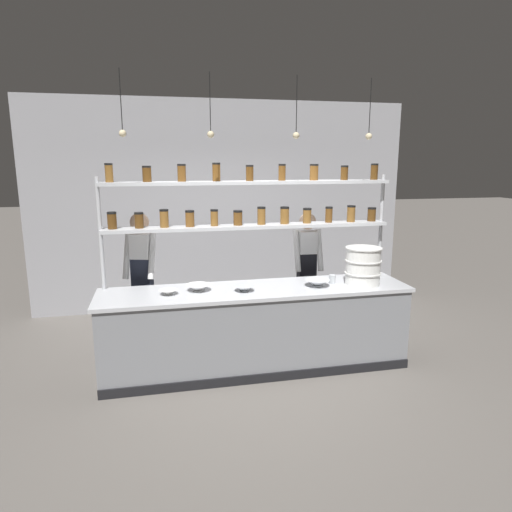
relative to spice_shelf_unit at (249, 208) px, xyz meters
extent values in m
plane|color=#5B5651|center=(0.00, -0.33, -1.75)|extent=(40.00, 40.00, 0.00)
cube|color=#939399|center=(0.00, 2.03, -0.17)|extent=(5.77, 0.12, 3.17)
cube|color=gray|center=(0.00, -0.33, -1.31)|extent=(3.31, 0.72, 0.88)
cube|color=#B7BABF|center=(0.00, -0.33, -0.85)|extent=(3.37, 0.76, 0.04)
cube|color=black|center=(0.00, -0.70, -1.70)|extent=(3.31, 0.03, 0.10)
cylinder|color=#B7BABF|center=(-1.60, 0.00, -0.70)|extent=(0.04, 0.04, 2.12)
cylinder|color=#B7BABF|center=(1.61, 0.00, -0.70)|extent=(0.04, 0.04, 2.12)
cube|color=#B7BABF|center=(0.00, 0.00, -0.20)|extent=(3.21, 0.28, 0.04)
cylinder|color=#513314|center=(-1.47, 0.00, -0.10)|extent=(0.10, 0.10, 0.16)
cylinder|color=black|center=(-1.47, 0.00, -0.01)|extent=(0.10, 0.10, 0.02)
cylinder|color=#513314|center=(-1.20, 0.00, -0.11)|extent=(0.09, 0.09, 0.15)
cylinder|color=black|center=(-1.20, 0.00, -0.02)|extent=(0.10, 0.10, 0.02)
cylinder|color=brown|center=(-0.94, 0.00, -0.10)|extent=(0.09, 0.09, 0.18)
cylinder|color=black|center=(-0.94, 0.00, 0.00)|extent=(0.10, 0.10, 0.02)
cylinder|color=brown|center=(-0.66, 0.00, -0.11)|extent=(0.10, 0.10, 0.16)
cylinder|color=black|center=(-0.66, 0.00, -0.02)|extent=(0.10, 0.10, 0.02)
cylinder|color=brown|center=(-0.40, 0.00, -0.10)|extent=(0.08, 0.08, 0.16)
cylinder|color=black|center=(-0.40, 0.00, -0.01)|extent=(0.08, 0.08, 0.02)
cylinder|color=brown|center=(-0.13, 0.00, -0.11)|extent=(0.10, 0.10, 0.15)
cylinder|color=black|center=(-0.13, 0.00, -0.03)|extent=(0.10, 0.10, 0.02)
cylinder|color=brown|center=(0.14, 0.00, -0.10)|extent=(0.09, 0.09, 0.18)
cylinder|color=black|center=(0.14, 0.00, 0.00)|extent=(0.09, 0.09, 0.02)
cylinder|color=brown|center=(0.41, 0.00, -0.10)|extent=(0.10, 0.10, 0.17)
cylinder|color=black|center=(0.41, 0.00, 0.00)|extent=(0.10, 0.10, 0.02)
cylinder|color=brown|center=(0.68, 0.00, -0.11)|extent=(0.10, 0.10, 0.15)
cylinder|color=black|center=(0.68, 0.00, -0.02)|extent=(0.10, 0.10, 0.02)
cylinder|color=brown|center=(0.94, 0.00, -0.10)|extent=(0.08, 0.08, 0.16)
cylinder|color=black|center=(0.94, 0.00, -0.01)|extent=(0.08, 0.08, 0.02)
cylinder|color=brown|center=(1.22, 0.00, -0.10)|extent=(0.09, 0.09, 0.17)
cylinder|color=black|center=(1.22, 0.00, 0.00)|extent=(0.10, 0.10, 0.02)
cylinder|color=#513314|center=(1.48, 0.00, -0.11)|extent=(0.10, 0.10, 0.14)
cylinder|color=black|center=(1.48, 0.00, -0.03)|extent=(0.10, 0.10, 0.02)
cube|color=#B7BABF|center=(0.00, 0.00, 0.28)|extent=(3.21, 0.28, 0.04)
cylinder|color=brown|center=(-1.47, 0.00, 0.39)|extent=(0.08, 0.08, 0.17)
cylinder|color=black|center=(-1.47, 0.00, 0.49)|extent=(0.08, 0.08, 0.02)
cylinder|color=#513314|center=(-1.10, 0.00, 0.38)|extent=(0.09, 0.09, 0.15)
cylinder|color=black|center=(-1.10, 0.00, 0.46)|extent=(0.09, 0.09, 0.02)
cylinder|color=brown|center=(-0.73, 0.00, 0.39)|extent=(0.09, 0.09, 0.16)
cylinder|color=black|center=(-0.73, 0.00, 0.48)|extent=(0.09, 0.09, 0.02)
cylinder|color=brown|center=(-0.36, 0.00, 0.39)|extent=(0.09, 0.09, 0.18)
cylinder|color=black|center=(-0.36, 0.00, 0.49)|extent=(0.09, 0.09, 0.02)
cylinder|color=#513314|center=(0.01, 0.00, 0.38)|extent=(0.08, 0.08, 0.15)
cylinder|color=black|center=(0.01, 0.00, 0.47)|extent=(0.09, 0.09, 0.02)
cylinder|color=brown|center=(0.37, 0.00, 0.38)|extent=(0.08, 0.08, 0.16)
cylinder|color=black|center=(0.37, 0.00, 0.48)|extent=(0.08, 0.08, 0.02)
cylinder|color=brown|center=(0.75, 0.00, 0.38)|extent=(0.10, 0.10, 0.16)
cylinder|color=black|center=(0.75, 0.00, 0.47)|extent=(0.10, 0.10, 0.02)
cylinder|color=#513314|center=(1.11, 0.00, 0.37)|extent=(0.08, 0.08, 0.14)
cylinder|color=black|center=(1.11, 0.00, 0.46)|extent=(0.09, 0.09, 0.02)
cylinder|color=#513314|center=(1.49, 0.00, 0.39)|extent=(0.08, 0.08, 0.17)
cylinder|color=black|center=(1.49, 0.00, 0.48)|extent=(0.09, 0.09, 0.02)
cylinder|color=black|center=(-1.29, 0.36, -1.34)|extent=(0.11, 0.11, 0.82)
cylinder|color=black|center=(-1.13, 0.32, -1.34)|extent=(0.11, 0.11, 0.82)
cube|color=#232838|center=(-1.21, 0.34, -0.76)|extent=(0.26, 0.22, 0.35)
cube|color=white|center=(-1.21, 0.34, -0.44)|extent=(0.26, 0.23, 0.29)
sphere|color=tan|center=(-1.21, 0.34, -0.17)|extent=(0.22, 0.22, 0.22)
cylinder|color=white|center=(-1.36, 0.32, -0.54)|extent=(0.13, 0.26, 0.54)
cylinder|color=white|center=(-1.09, 0.24, -0.54)|extent=(0.13, 0.26, 0.54)
cylinder|color=black|center=(0.74, 0.41, -1.36)|extent=(0.11, 0.11, 0.79)
cylinder|color=black|center=(0.90, 0.40, -1.36)|extent=(0.11, 0.11, 0.79)
cube|color=black|center=(0.82, 0.40, -0.79)|extent=(0.23, 0.18, 0.34)
cube|color=white|center=(0.82, 0.40, -0.48)|extent=(0.23, 0.19, 0.28)
sphere|color=beige|center=(0.82, 0.40, -0.22)|extent=(0.21, 0.21, 0.21)
cylinder|color=white|center=(0.67, 0.35, -0.58)|extent=(0.08, 0.25, 0.52)
cylinder|color=white|center=(0.96, 0.33, -0.58)|extent=(0.08, 0.25, 0.52)
cylinder|color=white|center=(1.20, -0.42, -0.77)|extent=(0.38, 0.38, 0.13)
cylinder|color=silver|center=(1.20, -0.42, -0.70)|extent=(0.40, 0.40, 0.01)
cylinder|color=white|center=(1.20, -0.42, -0.63)|extent=(0.38, 0.38, 0.13)
cylinder|color=silver|center=(1.20, -0.42, -0.56)|extent=(0.40, 0.40, 0.01)
cylinder|color=white|center=(1.20, -0.42, -0.49)|extent=(0.38, 0.38, 0.13)
cylinder|color=silver|center=(1.20, -0.42, -0.42)|extent=(0.40, 0.40, 0.01)
cylinder|color=#B2B7BC|center=(-0.15, -0.41, -0.83)|extent=(0.10, 0.10, 0.01)
cone|color=#B2B7BC|center=(-0.15, -0.41, -0.80)|extent=(0.22, 0.22, 0.06)
cylinder|color=white|center=(-0.62, -0.29, -0.83)|extent=(0.12, 0.12, 0.01)
cone|color=white|center=(-0.62, -0.29, -0.80)|extent=(0.26, 0.26, 0.07)
cylinder|color=silver|center=(0.68, -0.39, -0.83)|extent=(0.12, 0.12, 0.01)
cone|color=silver|center=(0.68, -0.39, -0.80)|extent=(0.28, 0.28, 0.08)
cylinder|color=silver|center=(-0.93, -0.36, -0.83)|extent=(0.09, 0.09, 0.01)
cone|color=silver|center=(-0.93, -0.36, -0.81)|extent=(0.19, 0.19, 0.05)
cylinder|color=#B2B7BC|center=(1.19, -0.14, -0.79)|extent=(0.08, 0.08, 0.09)
cylinder|color=#B2B7BC|center=(0.88, -0.32, -0.78)|extent=(0.07, 0.07, 0.10)
cylinder|color=black|center=(-1.30, -0.33, 1.07)|extent=(0.01, 0.01, 0.59)
sphere|color=#F9E5B2|center=(-1.30, -0.33, 0.77)|extent=(0.07, 0.07, 0.07)
cylinder|color=black|center=(-0.46, -0.33, 1.07)|extent=(0.01, 0.01, 0.59)
sphere|color=#F9E5B2|center=(-0.46, -0.33, 0.77)|extent=(0.07, 0.07, 0.07)
cylinder|color=black|center=(0.42, -0.33, 1.07)|extent=(0.01, 0.01, 0.59)
sphere|color=#F9E5B2|center=(0.42, -0.33, 0.77)|extent=(0.07, 0.07, 0.07)
cylinder|color=black|center=(1.23, -0.33, 1.07)|extent=(0.01, 0.01, 0.59)
sphere|color=#F9E5B2|center=(1.23, -0.33, 0.77)|extent=(0.07, 0.07, 0.07)
camera|label=1|loc=(-1.02, -4.97, 0.53)|focal=32.00mm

